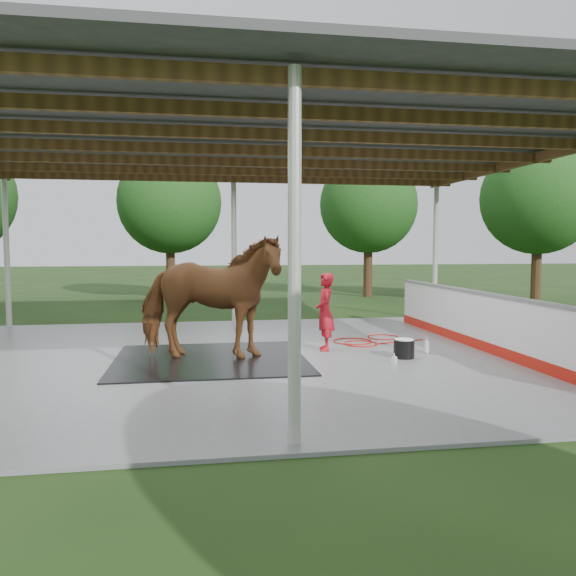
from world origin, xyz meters
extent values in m
plane|color=#1E3814|center=(0.00, 0.00, 0.00)|extent=(100.00, 100.00, 0.00)
cube|color=slate|center=(0.00, 0.00, 0.03)|extent=(12.00, 10.00, 0.05)
cylinder|color=beige|center=(0.00, -4.70, 1.98)|extent=(0.14, 0.14, 3.85)
cylinder|color=beige|center=(-5.70, 4.70, 1.98)|extent=(0.14, 0.14, 3.85)
cylinder|color=beige|center=(0.00, 4.70, 1.98)|extent=(0.14, 0.14, 3.85)
cylinder|color=beige|center=(5.70, 4.70, 1.98)|extent=(0.14, 0.14, 3.85)
cube|color=brown|center=(0.00, -4.50, 3.85)|extent=(12.00, 0.10, 0.18)
cube|color=brown|center=(0.00, -3.00, 3.85)|extent=(12.00, 0.10, 0.18)
cube|color=brown|center=(0.00, -1.50, 3.85)|extent=(12.00, 0.10, 0.18)
cube|color=brown|center=(0.00, 0.00, 3.85)|extent=(12.00, 0.10, 0.18)
cube|color=brown|center=(0.00, 1.50, 3.85)|extent=(12.00, 0.10, 0.18)
cube|color=brown|center=(0.00, 3.00, 3.85)|extent=(12.00, 0.10, 0.18)
cube|color=brown|center=(0.00, 4.50, 3.85)|extent=(12.00, 0.10, 0.18)
cube|color=brown|center=(5.70, 0.00, 3.85)|extent=(0.12, 10.00, 0.18)
cube|color=#38383A|center=(0.00, 0.00, 4.05)|extent=(12.60, 10.60, 0.10)
cube|color=red|center=(4.59, 0.00, 0.15)|extent=(0.14, 8.00, 0.20)
cube|color=white|center=(4.60, 0.00, 0.65)|extent=(0.12, 8.00, 1.00)
cube|color=slate|center=(4.60, 0.00, 1.17)|extent=(0.16, 8.00, 0.06)
cylinder|color=#382314|center=(-2.00, 12.00, 1.10)|extent=(0.36, 0.36, 2.20)
sphere|color=#194714|center=(-2.00, 12.00, 3.80)|extent=(4.00, 4.00, 4.00)
cylinder|color=#382314|center=(6.00, 12.00, 1.10)|extent=(0.36, 0.36, 2.20)
sphere|color=#194714|center=(6.00, 12.00, 3.80)|extent=(4.00, 4.00, 4.00)
cylinder|color=#382314|center=(11.00, 8.00, 1.10)|extent=(0.36, 0.36, 2.20)
sphere|color=#194714|center=(11.00, 8.00, 3.80)|extent=(4.00, 4.00, 4.00)
cube|color=black|center=(-0.77, -0.24, 0.06)|extent=(3.41, 3.20, 0.03)
imported|color=brown|center=(-0.77, -0.24, 1.19)|extent=(2.82, 1.69, 2.23)
imported|color=red|center=(1.50, 0.36, 0.81)|extent=(0.42, 0.59, 1.53)
cylinder|color=black|center=(2.76, -0.63, 0.22)|extent=(0.38, 0.38, 0.33)
cylinder|color=white|center=(2.76, -0.63, 0.38)|extent=(0.35, 0.35, 0.03)
imported|color=silver|center=(3.35, -0.28, 0.21)|extent=(0.13, 0.13, 0.31)
imported|color=#338CD8|center=(2.41, -1.08, 0.14)|extent=(0.11, 0.11, 0.18)
torus|color=#B6120D|center=(2.30, 1.20, 0.06)|extent=(0.85, 0.85, 0.02)
torus|color=#B6120D|center=(2.39, 0.89, 0.06)|extent=(0.72, 0.72, 0.02)
torus|color=#B6120D|center=(3.13, 1.63, 0.06)|extent=(0.71, 0.71, 0.02)
cylinder|color=#B6120D|center=(3.27, 0.98, 0.06)|extent=(1.22, 0.42, 0.02)
camera|label=1|loc=(-0.99, -10.35, 2.11)|focal=35.00mm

